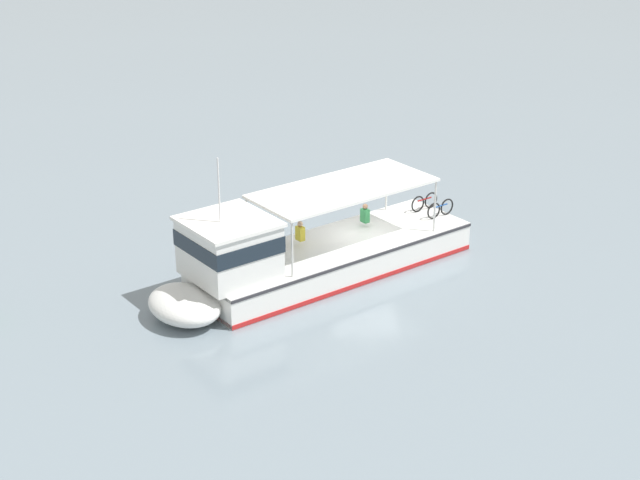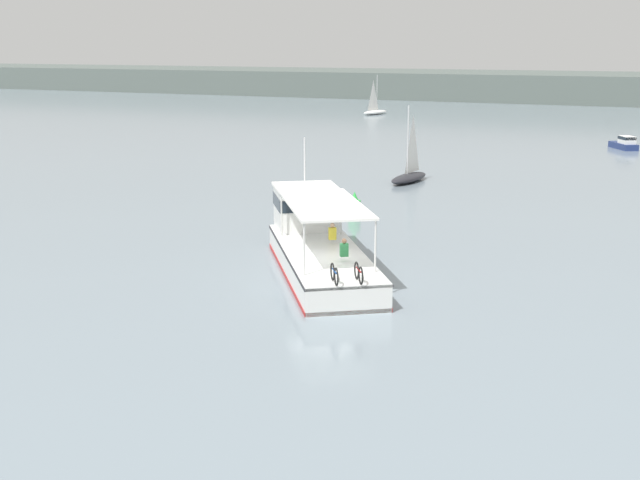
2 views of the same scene
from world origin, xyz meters
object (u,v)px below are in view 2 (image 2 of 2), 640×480
at_px(motorboat_mid_channel, 625,143).
at_px(sailboat_off_bow, 409,174).
at_px(ferry_main, 316,243).
at_px(channel_buoy, 355,206).
at_px(sailboat_far_left, 375,111).

distance_m(motorboat_mid_channel, sailboat_off_bow, 29.03).
xyz_separation_m(ferry_main, channel_buoy, (-2.68, 10.79, -0.45)).
bearing_deg(sailboat_off_bow, motorboat_mid_channel, 65.61).
relative_size(motorboat_mid_channel, sailboat_off_bow, 0.70).
distance_m(ferry_main, motorboat_mid_channel, 50.55).
relative_size(sailboat_off_bow, sailboat_far_left, 1.00).
height_order(sailboat_far_left, channel_buoy, sailboat_far_left).
xyz_separation_m(motorboat_mid_channel, sailboat_off_bow, (-11.99, -26.44, -0.00)).
relative_size(ferry_main, sailboat_far_left, 2.25).
distance_m(ferry_main, sailboat_off_bow, 23.74).
height_order(motorboat_mid_channel, sailboat_far_left, sailboat_far_left).
bearing_deg(sailboat_off_bow, ferry_main, -80.86).
bearing_deg(channel_buoy, motorboat_mid_channel, 74.42).
height_order(motorboat_mid_channel, sailboat_off_bow, sailboat_off_bow).
relative_size(ferry_main, channel_buoy, 8.69).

